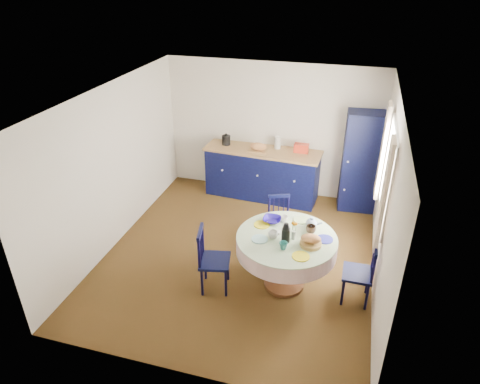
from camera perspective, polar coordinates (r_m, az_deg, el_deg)
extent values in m
plane|color=black|center=(6.72, -0.12, -8.34)|extent=(4.50, 4.50, 0.00)
plane|color=white|center=(5.59, -0.14, 12.62)|extent=(4.50, 4.50, 0.00)
cube|color=silver|center=(8.06, 4.29, 8.25)|extent=(4.00, 0.02, 2.50)
cube|color=silver|center=(6.82, -16.53, 3.21)|extent=(0.02, 4.50, 2.50)
cube|color=silver|center=(5.90, 18.91, -1.32)|extent=(0.02, 4.50, 2.50)
plane|color=white|center=(6.05, 19.19, 2.10)|extent=(0.00, 1.20, 1.20)
cube|color=beige|center=(5.40, 18.64, -0.48)|extent=(0.05, 0.34, 1.45)
cube|color=beige|center=(6.67, 18.48, 5.14)|extent=(0.05, 0.34, 1.45)
cube|color=black|center=(8.13, 2.97, 2.41)|extent=(2.12, 0.76, 0.92)
cube|color=#A67D4C|center=(7.93, 3.06, 5.52)|extent=(2.19, 0.80, 0.04)
cube|color=#A22815|center=(7.81, 8.16, 5.69)|extent=(0.27, 0.16, 0.16)
cube|color=#A67D4C|center=(7.87, 2.40, 5.59)|extent=(0.35, 0.26, 0.02)
ellipsoid|color=#C7834D|center=(7.84, 2.41, 6.10)|extent=(0.31, 0.20, 0.13)
cylinder|color=silver|center=(7.95, 5.07, 6.53)|extent=(0.12, 0.12, 0.22)
cube|color=black|center=(7.83, 15.80, 3.86)|extent=(0.67, 0.51, 1.82)
cylinder|color=white|center=(7.57, 14.05, 4.02)|extent=(0.04, 0.02, 0.04)
cylinder|color=white|center=(7.81, 13.59, 0.38)|extent=(0.04, 0.02, 0.04)
cylinder|color=brown|center=(6.19, 5.87, -12.02)|extent=(0.55, 0.55, 0.05)
cylinder|color=brown|center=(5.95, 6.05, -9.27)|extent=(0.12, 0.12, 0.74)
cylinder|color=brown|center=(5.73, 6.24, -6.23)|extent=(1.28, 1.28, 0.03)
cylinder|color=white|center=(5.78, 6.19, -7.00)|extent=(1.34, 1.34, 0.22)
cylinder|color=silver|center=(5.71, 6.25, -6.05)|extent=(1.34, 1.34, 0.01)
cylinder|color=#98D2D0|center=(5.64, 2.63, -6.28)|extent=(0.22, 0.22, 0.01)
cylinder|color=gold|center=(5.38, 8.11, -8.49)|extent=(0.22, 0.22, 0.01)
cylinder|color=navy|center=(5.74, 11.22, -6.19)|extent=(0.22, 0.22, 0.01)
cylinder|color=#A6C57E|center=(6.08, 8.17, -3.71)|extent=(0.22, 0.22, 0.01)
cylinder|color=gold|center=(5.92, 2.93, -4.38)|extent=(0.22, 0.22, 0.01)
cylinder|color=olive|center=(5.59, 9.39, -6.81)|extent=(0.28, 0.28, 0.05)
ellipsoid|color=#C7834D|center=(5.54, 9.46, -6.14)|extent=(0.26, 0.16, 0.11)
cube|color=silver|center=(5.75, 4.91, -5.39)|extent=(0.10, 0.07, 0.04)
cylinder|color=black|center=(5.87, -1.90, -12.08)|extent=(0.04, 0.04, 0.43)
cylinder|color=black|center=(6.13, -1.61, -10.00)|extent=(0.04, 0.04, 0.43)
cylinder|color=black|center=(5.90, -5.08, -11.91)|extent=(0.04, 0.04, 0.43)
cylinder|color=black|center=(6.16, -4.64, -9.86)|extent=(0.04, 0.04, 0.43)
cube|color=black|center=(5.86, -3.37, -9.16)|extent=(0.48, 0.50, 0.04)
cylinder|color=black|center=(5.61, -5.50, -8.18)|extent=(0.04, 0.04, 0.48)
cylinder|color=black|center=(5.88, -5.01, -6.20)|extent=(0.04, 0.04, 0.48)
cube|color=black|center=(5.62, -5.35, -5.33)|extent=(0.12, 0.38, 0.06)
cylinder|color=black|center=(5.68, -5.37, -7.86)|extent=(0.02, 0.02, 0.40)
cylinder|color=black|center=(5.75, -5.24, -7.33)|extent=(0.02, 0.02, 0.40)
cylinder|color=black|center=(5.83, -5.11, -6.81)|extent=(0.02, 0.02, 0.40)
cylinder|color=black|center=(6.71, 4.19, -6.50)|extent=(0.03, 0.03, 0.38)
cylinder|color=black|center=(6.76, 6.74, -6.33)|extent=(0.03, 0.03, 0.38)
cylinder|color=black|center=(6.94, 3.81, -5.16)|extent=(0.03, 0.03, 0.38)
cylinder|color=black|center=(6.99, 6.27, -5.00)|extent=(0.03, 0.03, 0.38)
cube|color=black|center=(6.73, 5.33, -4.26)|extent=(0.48, 0.47, 0.04)
cylinder|color=black|center=(6.73, 3.90, -2.06)|extent=(0.03, 0.03, 0.43)
cylinder|color=black|center=(6.78, 6.43, -1.93)|extent=(0.03, 0.03, 0.43)
cube|color=black|center=(6.66, 5.24, -0.54)|extent=(0.33, 0.16, 0.05)
cylinder|color=black|center=(6.75, 4.49, -2.16)|extent=(0.02, 0.02, 0.36)
cylinder|color=black|center=(6.76, 5.16, -2.13)|extent=(0.02, 0.02, 0.36)
cylinder|color=black|center=(6.78, 5.83, -2.09)|extent=(0.02, 0.02, 0.36)
cylinder|color=black|center=(6.15, 13.77, -10.95)|extent=(0.03, 0.03, 0.41)
cylinder|color=black|center=(5.90, 13.54, -12.90)|extent=(0.03, 0.03, 0.41)
cylinder|color=black|center=(6.16, 16.64, -11.32)|extent=(0.03, 0.03, 0.41)
cylinder|color=black|center=(5.91, 16.55, -13.28)|extent=(0.03, 0.03, 0.41)
cube|color=black|center=(5.89, 15.40, -10.43)|extent=(0.39, 0.40, 0.04)
cylinder|color=black|center=(5.89, 17.43, -7.93)|extent=(0.03, 0.03, 0.46)
cylinder|color=black|center=(5.63, 17.39, -9.83)|extent=(0.03, 0.03, 0.46)
cube|color=black|center=(5.64, 17.72, -7.16)|extent=(0.04, 0.36, 0.06)
cylinder|color=black|center=(5.84, 17.40, -8.51)|extent=(0.02, 0.02, 0.38)
cylinder|color=black|center=(5.77, 17.38, -9.01)|extent=(0.02, 0.02, 0.38)
cylinder|color=black|center=(5.70, 17.37, -9.52)|extent=(0.02, 0.02, 0.38)
imported|color=silver|center=(5.65, 4.42, -5.70)|extent=(0.13, 0.13, 0.10)
imported|color=#317D77|center=(5.46, 5.80, -7.15)|extent=(0.11, 0.11, 0.10)
imported|color=black|center=(5.81, 9.44, -4.93)|extent=(0.14, 0.14, 0.11)
imported|color=silver|center=(6.00, 5.94, -3.58)|extent=(0.10, 0.10, 0.09)
imported|color=navy|center=(5.99, 4.30, -3.72)|extent=(0.25, 0.25, 0.06)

